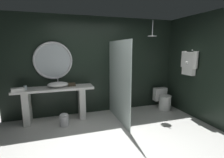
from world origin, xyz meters
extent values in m
plane|color=silver|center=(0.00, 0.00, 0.00)|extent=(5.76, 5.76, 0.00)
cube|color=black|center=(0.00, 1.90, 1.30)|extent=(4.80, 0.10, 2.60)
cube|color=black|center=(2.35, 0.76, 1.30)|extent=(0.10, 2.47, 2.60)
cube|color=silver|center=(-1.12, 1.58, 0.81)|extent=(1.85, 0.50, 0.06)
cube|color=silver|center=(-1.76, 1.58, 0.39)|extent=(0.15, 0.42, 0.78)
cube|color=silver|center=(-0.48, 1.58, 0.39)|extent=(0.15, 0.42, 0.78)
ellipsoid|color=white|center=(-1.04, 1.61, 0.90)|extent=(0.50, 0.41, 0.12)
cylinder|color=silver|center=(-1.04, 1.80, 0.94)|extent=(0.02, 0.02, 0.20)
cylinder|color=silver|center=(-1.04, 1.73, 1.03)|extent=(0.02, 0.13, 0.02)
cylinder|color=silver|center=(-1.76, 1.56, 0.89)|extent=(0.07, 0.07, 0.10)
cube|color=#3D3323|center=(-0.71, 1.61, 0.88)|extent=(0.17, 0.11, 0.08)
torus|color=silver|center=(-1.12, 1.81, 1.47)|extent=(0.94, 0.06, 0.94)
cylinder|color=#B2BCC1|center=(-1.12, 1.82, 1.47)|extent=(0.85, 0.01, 0.85)
cube|color=silver|center=(0.37, 1.12, 0.98)|extent=(0.02, 1.46, 1.95)
cylinder|color=silver|center=(1.43, 1.43, 2.30)|extent=(0.02, 0.02, 0.40)
cylinder|color=silver|center=(1.43, 1.43, 2.09)|extent=(0.24, 0.24, 0.02)
sphere|color=silver|center=(2.28, 0.89, 1.73)|extent=(0.04, 0.04, 0.04)
cube|color=white|center=(2.21, 0.89, 1.38)|extent=(0.12, 0.36, 0.59)
cylinder|color=white|center=(2.21, 0.68, 1.49)|extent=(0.12, 0.12, 0.42)
cylinder|color=white|center=(2.21, 1.09, 1.49)|extent=(0.12, 0.12, 0.42)
sphere|color=white|center=(2.13, 0.89, 1.41)|extent=(0.07, 0.07, 0.07)
cylinder|color=white|center=(1.90, 1.38, 0.21)|extent=(0.35, 0.35, 0.41)
ellipsoid|color=white|center=(1.90, 1.38, 0.42)|extent=(0.36, 0.40, 0.02)
cube|color=white|center=(1.90, 1.65, 0.40)|extent=(0.39, 0.19, 0.39)
cylinder|color=silver|center=(-0.95, 1.19, 0.12)|extent=(0.20, 0.20, 0.24)
ellipsoid|color=silver|center=(-0.95, 1.19, 0.27)|extent=(0.20, 0.20, 0.06)
cube|color=white|center=(-1.89, 1.43, 0.87)|extent=(0.29, 0.22, 0.07)
camera|label=1|loc=(-1.03, -2.67, 1.77)|focal=27.27mm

